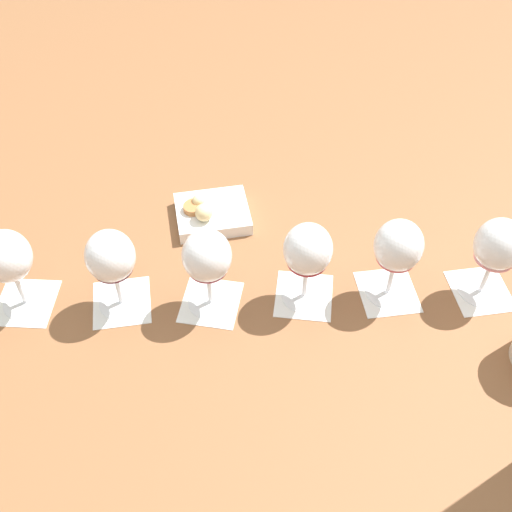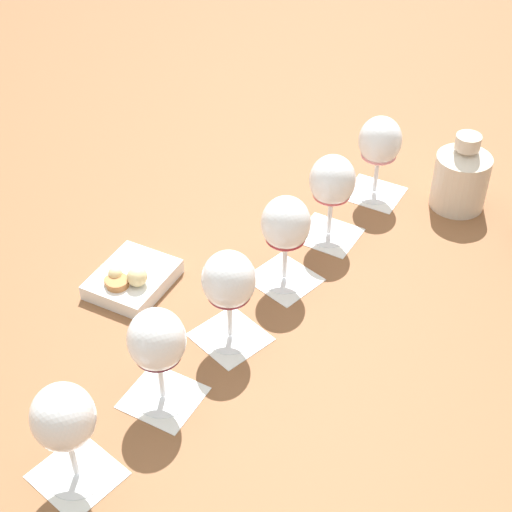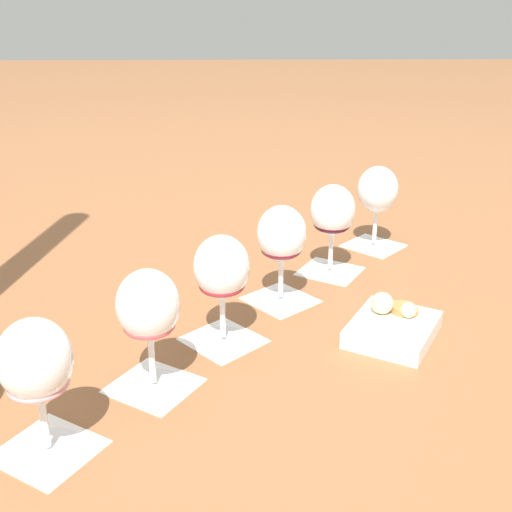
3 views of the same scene
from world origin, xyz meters
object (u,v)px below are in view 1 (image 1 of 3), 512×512
Objects in this scene: wine_glass_0 at (498,248)px; snack_dish at (210,213)px; wine_glass_5 at (8,260)px; wine_glass_2 at (308,253)px; wine_glass_3 at (207,260)px; wine_glass_1 at (398,249)px; wine_glass_4 at (111,260)px.

snack_dish is (0.43, 0.24, -0.09)m from wine_glass_0.
wine_glass_5 is 0.93× the size of snack_dish.
wine_glass_2 is 0.26m from snack_dish.
wine_glass_0 is 1.00× the size of wine_glass_3.
wine_glass_0 is 1.00× the size of wine_glass_1.
wine_glass_5 is at bearing 52.03° from wine_glass_1.
wine_glass_4 is at bearing -129.96° from wine_glass_5.
wine_glass_1 is at bearing -127.97° from wine_glass_5.
wine_glass_0 is 0.60m from wine_glass_4.
wine_glass_4 is 1.00× the size of wine_glass_5.
wine_glass_3 is 1.00× the size of wine_glass_5.
wine_glass_0 and wine_glass_3 have the same top height.
wine_glass_0 is 0.30m from wine_glass_2.
snack_dish is (0.33, 0.12, -0.09)m from wine_glass_1.
wine_glass_2 reaches higher than snack_dish.
wine_glass_3 and wine_glass_5 have the same top height.
wine_glass_0 is at bearing -127.76° from wine_glass_4.
wine_glass_2 is at bearing -128.29° from wine_glass_5.
snack_dish is at bearing -37.52° from wine_glass_3.
wine_glass_2 and wine_glass_4 have the same top height.
wine_glass_3 is (0.27, 0.36, -0.00)m from wine_glass_0.
wine_glass_0 is at bearing -129.20° from wine_glass_1.
wine_glass_0 is 0.16m from wine_glass_1.
wine_glass_2 is at bearing -178.08° from snack_dish.
wine_glass_2 is at bearing 51.88° from wine_glass_0.
wine_glass_1 is at bearing 50.80° from wine_glass_0.
wine_glass_3 is 1.00× the size of wine_glass_4.
wine_glass_1 is 0.60m from wine_glass_5.
wine_glass_4 is at bearing 52.59° from wine_glass_2.
wine_glass_3 is at bearing -129.93° from wine_glass_5.
wine_glass_0 reaches higher than snack_dish.
wine_glass_0 is 0.75m from wine_glass_5.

